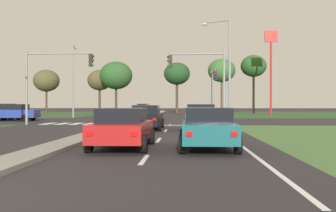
% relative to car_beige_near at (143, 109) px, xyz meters
% --- Properties ---
extents(ground_plane, '(200.00, 200.00, 0.00)m').
position_rel_car_beige_near_xyz_m(ground_plane, '(2.32, -26.65, -0.81)').
color(ground_plane, '#282628').
extents(grass_verge_far_right, '(35.00, 35.00, 0.01)m').
position_rel_car_beige_near_xyz_m(grass_verge_far_right, '(27.82, -2.15, -0.81)').
color(grass_verge_far_right, '#2D4C28').
rests_on(grass_verge_far_right, ground).
extents(median_island_near, '(1.20, 22.00, 0.14)m').
position_rel_car_beige_near_xyz_m(median_island_near, '(2.32, -45.65, -0.74)').
color(median_island_near, gray).
rests_on(median_island_near, ground).
extents(median_island_far, '(1.20, 36.00, 0.14)m').
position_rel_car_beige_near_xyz_m(median_island_far, '(2.32, -1.65, -0.74)').
color(median_island_far, '#ADA89E').
rests_on(median_island_far, ground).
extents(lane_dash_near, '(0.14, 2.00, 0.01)m').
position_rel_car_beige_near_xyz_m(lane_dash_near, '(5.82, -51.44, -0.81)').
color(lane_dash_near, silver).
rests_on(lane_dash_near, ground).
extents(lane_dash_second, '(0.14, 2.00, 0.01)m').
position_rel_car_beige_near_xyz_m(lane_dash_second, '(5.82, -45.44, -0.81)').
color(lane_dash_second, silver).
rests_on(lane_dash_second, ground).
extents(lane_dash_third, '(0.14, 2.00, 0.01)m').
position_rel_car_beige_near_xyz_m(lane_dash_third, '(5.82, -39.44, -0.81)').
color(lane_dash_third, silver).
rests_on(lane_dash_third, ground).
extents(lane_dash_fourth, '(0.14, 2.00, 0.01)m').
position_rel_car_beige_near_xyz_m(lane_dash_fourth, '(5.82, -33.44, -0.81)').
color(lane_dash_fourth, silver).
rests_on(lane_dash_fourth, ground).
extents(edge_line_right, '(0.14, 24.00, 0.01)m').
position_rel_car_beige_near_xyz_m(edge_line_right, '(9.17, -44.65, -0.81)').
color(edge_line_right, silver).
rests_on(edge_line_right, ground).
extents(stop_bar_near, '(6.40, 0.50, 0.01)m').
position_rel_car_beige_near_xyz_m(stop_bar_near, '(6.12, -33.65, -0.81)').
color(stop_bar_near, silver).
rests_on(stop_bar_near, ground).
extents(crosswalk_bar_near, '(0.70, 2.80, 0.01)m').
position_rel_car_beige_near_xyz_m(crosswalk_bar_near, '(-4.08, -31.85, -0.81)').
color(crosswalk_bar_near, silver).
rests_on(crosswalk_bar_near, ground).
extents(crosswalk_bar_second, '(0.70, 2.80, 0.01)m').
position_rel_car_beige_near_xyz_m(crosswalk_bar_second, '(-2.93, -31.85, -0.81)').
color(crosswalk_bar_second, silver).
rests_on(crosswalk_bar_second, ground).
extents(crosswalk_bar_third, '(0.70, 2.80, 0.01)m').
position_rel_car_beige_near_xyz_m(crosswalk_bar_third, '(-1.78, -31.85, -0.81)').
color(crosswalk_bar_third, silver).
rests_on(crosswalk_bar_third, ground).
extents(crosswalk_bar_fourth, '(0.70, 2.80, 0.01)m').
position_rel_car_beige_near_xyz_m(crosswalk_bar_fourth, '(-0.63, -31.85, -0.81)').
color(crosswalk_bar_fourth, silver).
rests_on(crosswalk_bar_fourth, ground).
extents(crosswalk_bar_fifth, '(0.70, 2.80, 0.01)m').
position_rel_car_beige_near_xyz_m(crosswalk_bar_fifth, '(0.52, -31.85, -0.81)').
color(crosswalk_bar_fifth, silver).
rests_on(crosswalk_bar_fifth, ground).
extents(crosswalk_bar_sixth, '(0.70, 2.80, 0.01)m').
position_rel_car_beige_near_xyz_m(crosswalk_bar_sixth, '(1.67, -31.85, -0.81)').
color(crosswalk_bar_sixth, silver).
rests_on(crosswalk_bar_sixth, ground).
extents(crosswalk_bar_seventh, '(0.70, 2.80, 0.01)m').
position_rel_car_beige_near_xyz_m(crosswalk_bar_seventh, '(2.82, -31.85, -0.81)').
color(crosswalk_bar_seventh, silver).
rests_on(crosswalk_bar_seventh, ground).
extents(car_beige_near, '(1.96, 4.60, 1.59)m').
position_rel_car_beige_near_xyz_m(car_beige_near, '(0.00, 0.00, 0.00)').
color(car_beige_near, '#BCAD8E').
rests_on(car_beige_near, ground).
extents(car_silver_second, '(2.00, 4.52, 1.59)m').
position_rel_car_beige_near_xyz_m(car_silver_second, '(7.90, -39.26, -0.00)').
color(car_silver_second, '#B7B7BC').
rests_on(car_silver_second, ground).
extents(car_blue_third, '(4.47, 1.97, 1.58)m').
position_rel_car_beige_near_xyz_m(car_blue_third, '(-9.04, -27.06, -0.01)').
color(car_blue_third, navy).
rests_on(car_blue_third, ground).
extents(car_maroon_fourth, '(4.54, 1.94, 1.62)m').
position_rel_car_beige_near_xyz_m(car_maroon_fourth, '(-11.59, -24.45, 0.01)').
color(car_maroon_fourth, maroon).
rests_on(car_maroon_fourth, ground).
extents(car_red_fifth, '(2.05, 4.37, 1.47)m').
position_rel_car_beige_near_xyz_m(car_red_fifth, '(4.74, -48.65, -0.06)').
color(car_red_fifth, '#A31919').
rests_on(car_red_fifth, ground).
extents(car_black_sixth, '(2.00, 4.60, 1.53)m').
position_rel_car_beige_near_xyz_m(car_black_sixth, '(4.57, -38.38, -0.03)').
color(car_black_sixth, black).
rests_on(car_black_sixth, ground).
extents(car_teal_seventh, '(2.01, 4.27, 1.49)m').
position_rel_car_beige_near_xyz_m(car_teal_seventh, '(7.81, -48.79, -0.05)').
color(car_teal_seventh, '#19565B').
rests_on(car_teal_seventh, ground).
extents(traffic_signal_near_right, '(4.41, 0.32, 5.64)m').
position_rel_car_beige_near_xyz_m(traffic_signal_near_right, '(8.35, -33.25, 3.05)').
color(traffic_signal_near_right, gray).
rests_on(traffic_signal_near_right, ground).
extents(traffic_signal_near_left, '(5.38, 0.32, 5.73)m').
position_rel_car_beige_near_xyz_m(traffic_signal_near_left, '(-3.33, -33.25, 3.17)').
color(traffic_signal_near_left, gray).
rests_on(traffic_signal_near_left, ground).
extents(traffic_signal_far_right, '(0.32, 4.82, 5.21)m').
position_rel_car_beige_near_xyz_m(traffic_signal_far_right, '(9.92, -21.86, 2.80)').
color(traffic_signal_far_right, gray).
rests_on(traffic_signal_far_right, ground).
extents(street_lamp_second, '(2.40, 1.33, 8.68)m').
position_rel_car_beige_near_xyz_m(street_lamp_second, '(10.47, -30.07, 4.09)').
color(street_lamp_second, gray).
rests_on(street_lamp_second, ground).
extents(street_lamp_third, '(0.85, 2.57, 8.59)m').
position_rel_car_beige_near_xyz_m(street_lamp_third, '(-6.09, -18.01, 4.05)').
color(street_lamp_third, gray).
rests_on(street_lamp_third, ground).
extents(pedestrian_at_median, '(0.34, 0.34, 1.70)m').
position_rel_car_beige_near_xyz_m(pedestrian_at_median, '(2.30, -14.77, 0.35)').
color(pedestrian_at_median, '#9E8966').
rests_on(pedestrian_at_median, median_island_far).
extents(fastfood_pole_sign, '(1.80, 0.40, 11.95)m').
position_rel_car_beige_near_xyz_m(fastfood_pole_sign, '(19.09, -7.16, 7.88)').
color(fastfood_pole_sign, red).
rests_on(fastfood_pole_sign, ground).
extents(treeline_near, '(4.55, 4.55, 7.61)m').
position_rel_car_beige_near_xyz_m(treeline_near, '(-17.57, 4.62, 4.84)').
color(treeline_near, '#423323').
rests_on(treeline_near, ground).
extents(treeline_second, '(4.24, 4.24, 7.55)m').
position_rel_car_beige_near_xyz_m(treeline_second, '(-8.19, 5.07, 4.89)').
color(treeline_second, '#423323').
rests_on(treeline_second, ground).
extents(treeline_third, '(5.48, 5.48, 8.68)m').
position_rel_car_beige_near_xyz_m(treeline_third, '(-4.67, 1.87, 5.51)').
color(treeline_third, '#423323').
rests_on(treeline_third, ground).
extents(treeline_fourth, '(4.45, 4.45, 8.61)m').
position_rel_car_beige_near_xyz_m(treeline_fourth, '(5.53, 3.18, 5.85)').
color(treeline_fourth, '#423323').
rests_on(treeline_fourth, ground).
extents(treeline_fifth, '(4.23, 4.23, 9.65)m').
position_rel_car_beige_near_xyz_m(treeline_fifth, '(18.25, 2.03, 6.97)').
color(treeline_fifth, '#423323').
rests_on(treeline_fifth, ground).
extents(treeline_sixth, '(4.51, 4.51, 8.98)m').
position_rel_car_beige_near_xyz_m(treeline_sixth, '(12.91, 1.27, 6.22)').
color(treeline_sixth, '#423323').
rests_on(treeline_sixth, ground).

